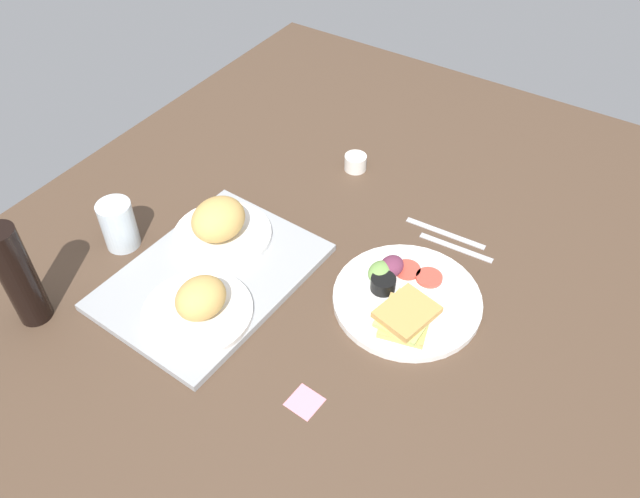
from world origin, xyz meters
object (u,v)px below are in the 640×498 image
at_px(espresso_cup, 355,162).
at_px(drinking_glass, 119,225).
at_px(soda_bottle, 18,276).
at_px(sticky_note, 305,402).
at_px(plate_with_salad, 404,298).
at_px(knife, 445,233).
at_px(fork, 456,247).
at_px(bread_plate_near, 199,305).
at_px(bread_plate_far, 220,225).
at_px(serving_tray, 212,276).

bearing_deg(espresso_cup, drinking_glass, 150.24).
bearing_deg(soda_bottle, sticky_note, -77.34).
bearing_deg(soda_bottle, plate_with_salad, -54.65).
relative_size(soda_bottle, knife, 1.22).
bearing_deg(plate_with_salad, drinking_glass, 106.95).
xyz_separation_m(fork, knife, (0.03, 0.04, 0.00)).
xyz_separation_m(drinking_glass, sticky_note, (-0.12, -0.57, -0.06)).
relative_size(bread_plate_near, bread_plate_far, 1.00).
relative_size(drinking_glass, espresso_cup, 2.04).
relative_size(drinking_glass, soda_bottle, 0.49).
distance_m(espresso_cup, knife, 0.31).
distance_m(plate_with_salad, fork, 0.21).
distance_m(drinking_glass, soda_bottle, 0.25).
xyz_separation_m(drinking_glass, fork, (0.39, -0.63, -0.05)).
distance_m(drinking_glass, fork, 0.75).
distance_m(serving_tray, plate_with_salad, 0.41).
xyz_separation_m(bread_plate_far, soda_bottle, (-0.37, 0.18, 0.06)).
xyz_separation_m(drinking_glass, espresso_cup, (0.52, -0.30, -0.04)).
relative_size(plate_with_salad, fork, 1.79).
xyz_separation_m(plate_with_salad, fork, (0.21, -0.02, -0.01)).
relative_size(bread_plate_near, fork, 1.29).
xyz_separation_m(serving_tray, drinking_glass, (-0.02, 0.24, 0.05)).
relative_size(bread_plate_near, soda_bottle, 0.95).
relative_size(plate_with_salad, espresso_cup, 5.44).
relative_size(bread_plate_near, knife, 1.16).
bearing_deg(bread_plate_far, drinking_glass, 123.29).
bearing_deg(serving_tray, bread_plate_near, -150.33).
bearing_deg(serving_tray, drinking_glass, 95.90).
xyz_separation_m(bread_plate_near, fork, (0.46, -0.34, -0.04)).
bearing_deg(plate_with_salad, bread_plate_near, 129.02).
xyz_separation_m(plate_with_salad, soda_bottle, (-0.43, 0.61, 0.10)).
relative_size(bread_plate_near, espresso_cup, 3.92).
height_order(bread_plate_near, plate_with_salad, bread_plate_near).
height_order(plate_with_salad, drinking_glass, drinking_glass).
distance_m(soda_bottle, knife, 0.90).
bearing_deg(bread_plate_far, bread_plate_near, -151.36).
distance_m(bread_plate_far, espresso_cup, 0.41).
bearing_deg(drinking_glass, soda_bottle, -179.14).
distance_m(plate_with_salad, espresso_cup, 0.46).
height_order(bread_plate_far, fork, bread_plate_far).
relative_size(soda_bottle, fork, 1.36).
relative_size(serving_tray, plate_with_salad, 1.48).
bearing_deg(espresso_cup, plate_with_salad, -136.84).
height_order(drinking_glass, soda_bottle, soda_bottle).
bearing_deg(bread_plate_far, sticky_note, -121.90).
bearing_deg(soda_bottle, fork, -44.71).
bearing_deg(espresso_cup, knife, -108.08).
distance_m(bread_plate_far, soda_bottle, 0.41).
bearing_deg(sticky_note, soda_bottle, 102.66).
bearing_deg(espresso_cup, bread_plate_near, 179.44).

